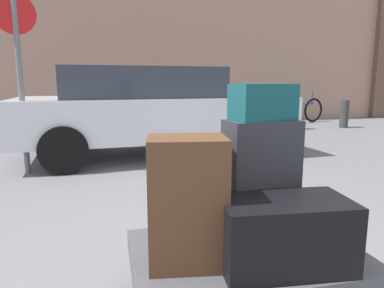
{
  "coord_description": "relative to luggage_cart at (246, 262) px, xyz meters",
  "views": [
    {
      "loc": [
        -0.67,
        -1.58,
        1.2
      ],
      "look_at": [
        0.0,
        1.2,
        0.69
      ],
      "focal_mm": 32.59,
      "sensor_mm": 36.0,
      "label": 1
    }
  ],
  "objects": [
    {
      "name": "bollard_kerb_near",
      "position": [
        2.72,
        6.43,
        0.1
      ],
      "size": [
        0.22,
        0.22,
        0.73
      ],
      "primitive_type": "cylinder",
      "color": "#383838",
      "rests_on": "ground_plane"
    },
    {
      "name": "bollard_kerb_mid",
      "position": [
        3.96,
        6.43,
        0.1
      ],
      "size": [
        0.22,
        0.22,
        0.73
      ],
      "primitive_type": "cylinder",
      "color": "#383838",
      "rests_on": "ground_plane"
    },
    {
      "name": "no_parking_sign",
      "position": [
        -1.74,
        3.31,
        1.15
      ],
      "size": [
        0.5,
        0.07,
        2.28
      ],
      "color": "slate",
      "rests_on": "ground_plane"
    },
    {
      "name": "bicycle_leaning",
      "position": [
        4.86,
        7.67,
        0.1
      ],
      "size": [
        1.72,
        0.48,
        0.96
      ],
      "color": "black",
      "rests_on": "ground_plane"
    },
    {
      "name": "luggage_cart",
      "position": [
        0.0,
        0.0,
        0.0
      ],
      "size": [
        1.18,
        0.78,
        0.34
      ],
      "color": "#4C4C51",
      "rests_on": "ground_plane"
    },
    {
      "name": "duffel_bag_black_rear_left",
      "position": [
        0.11,
        -0.19,
        0.24
      ],
      "size": [
        0.63,
        0.39,
        0.33
      ],
      "primitive_type": "cube",
      "rotation": [
        0.0,
        0.0,
        -0.09
      ],
      "color": "black",
      "rests_on": "luggage_cart"
    },
    {
      "name": "suitcase_brown_center",
      "position": [
        -0.33,
        -0.06,
        0.38
      ],
      "size": [
        0.4,
        0.31,
        0.61
      ],
      "primitive_type": "cube",
      "rotation": [
        0.0,
        0.0,
        -0.15
      ],
      "color": "#51331E",
      "rests_on": "luggage_cart"
    },
    {
      "name": "suitcase_charcoal_front_right",
      "position": [
        0.11,
        0.09,
        0.4
      ],
      "size": [
        0.39,
        0.23,
        0.66
      ],
      "primitive_type": "cube",
      "rotation": [
        0.0,
        0.0,
        0.06
      ],
      "color": "#2D2D33",
      "rests_on": "luggage_cart"
    },
    {
      "name": "duffel_bag_teal_topmost_pile",
      "position": [
        0.11,
        0.09,
        0.83
      ],
      "size": [
        0.35,
        0.23,
        0.19
      ],
      "primitive_type": "cube",
      "rotation": [
        0.0,
        0.0,
        0.18
      ],
      "color": "#144C51",
      "rests_on": "suitcase_charcoal_front_right"
    },
    {
      "name": "parked_car",
      "position": [
        0.04,
        4.12,
        0.49
      ],
      "size": [
        4.4,
        2.12,
        1.42
      ],
      "color": "silver",
      "rests_on": "ground_plane"
    },
    {
      "name": "bollard_kerb_far",
      "position": [
        5.41,
        6.43,
        0.1
      ],
      "size": [
        0.22,
        0.22,
        0.73
      ],
      "primitive_type": "cylinder",
      "color": "#383838",
      "rests_on": "ground_plane"
    }
  ]
}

